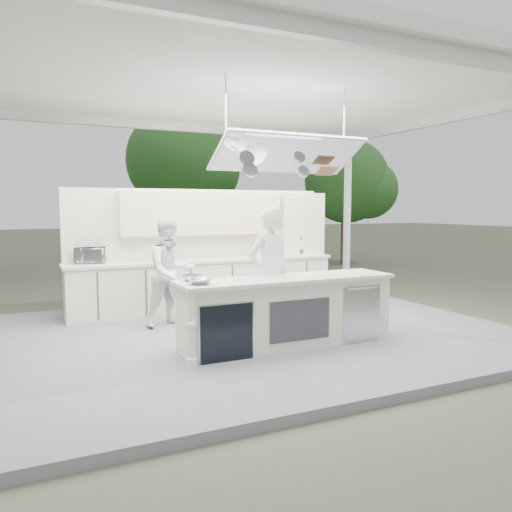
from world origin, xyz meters
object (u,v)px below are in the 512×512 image
demo_island (286,311)px  back_counter (206,284)px  sous_chef (171,272)px  head_chef (269,273)px

demo_island → back_counter: same height
back_counter → sous_chef: sous_chef is taller
demo_island → head_chef: head_chef is taller
head_chef → back_counter: bearing=-95.8°
back_counter → head_chef: bearing=-87.0°
back_counter → sous_chef: bearing=-133.6°
demo_island → head_chef: bearing=97.5°
demo_island → back_counter: size_ratio=0.61×
demo_island → head_chef: 0.64m
sous_chef → demo_island: bearing=-74.1°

